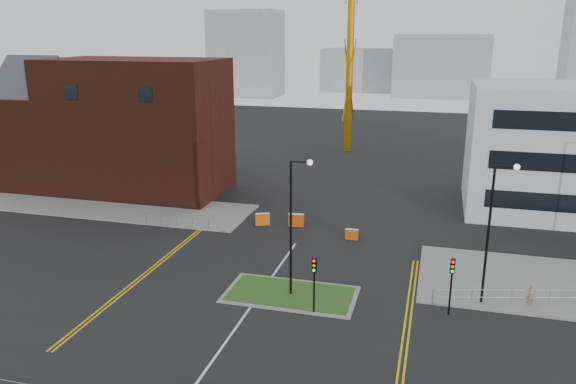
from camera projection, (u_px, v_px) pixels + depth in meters
The scene contains 22 objects.
ground at pixel (216, 356), 29.90m from camera, with size 200.00×200.00×0.00m, color black.
pavement_left at pixel (112, 206), 55.32m from camera, with size 28.00×8.00×0.12m, color slate.
island_kerb at pixel (291, 294), 36.81m from camera, with size 8.60×4.60×0.08m, color slate.
grass_island at pixel (291, 294), 36.80m from camera, with size 8.00×4.00×0.12m, color #234C19.
brick_building at pixel (113, 127), 59.76m from camera, with size 24.20×10.07×14.24m.
streetlamp_island at pixel (294, 217), 35.27m from camera, with size 1.46×0.36×9.18m.
streetlamp_right_near at pixel (493, 223), 34.11m from camera, with size 1.46×0.36×9.18m.
traffic_light_island at pixel (314, 275), 33.73m from camera, with size 0.28×0.33×3.65m.
traffic_light_right at pixel (452, 276), 33.58m from camera, with size 0.28×0.33×3.65m.
railing_left at pixel (177, 220), 49.16m from camera, with size 6.05×0.05×1.10m.
centre_line at pixel (229, 337), 31.75m from camera, with size 0.15×30.00×0.01m, color silver.
yellow_left_a at pixel (154, 266), 41.44m from camera, with size 0.12×24.00×0.01m, color gold.
yellow_left_b at pixel (158, 266), 41.36m from camera, with size 0.12×24.00×0.01m, color gold.
yellow_right_a at pixel (405, 325), 33.07m from camera, with size 0.12×20.00×0.01m, color gold.
yellow_right_b at pixel (410, 325), 33.00m from camera, with size 0.12×20.00×0.01m, color gold.
skyline_a at pixel (246, 54), 148.27m from camera, with size 18.00×12.00×22.00m, color gray.
skyline_b at pixel (441, 66), 145.80m from camera, with size 24.00×12.00×16.00m, color gray.
skyline_d at pixel (376, 70), 160.16m from camera, with size 30.00×12.00×12.00m, color gray.
pedestrian at pixel (531, 296), 35.01m from camera, with size 0.57×0.38×1.57m, color #B97879.
barrier_left at pixel (296, 220), 49.66m from camera, with size 1.40×0.63×1.14m.
barrier_mid at pixel (263, 219), 50.02m from camera, with size 1.33×0.91×1.07m.
barrier_right at pixel (352, 234), 46.57m from camera, with size 1.05×0.36×0.88m.
Camera 1 is at (10.60, -24.41, 16.65)m, focal length 35.00 mm.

